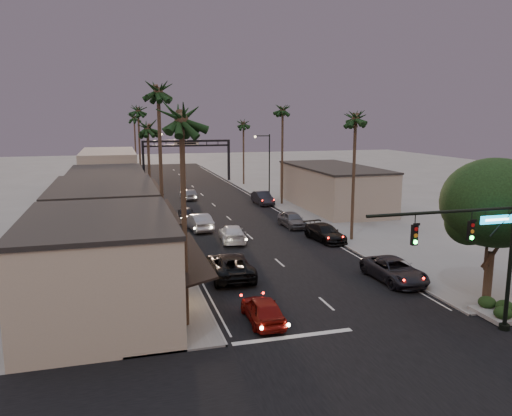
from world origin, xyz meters
TOP-DOWN VIEW (x-y plane):
  - ground at (0.00, 40.00)m, footprint 200.00×200.00m
  - road at (0.00, 45.00)m, footprint 14.00×120.00m
  - cross_street at (0.00, 0.00)m, footprint 80.00×12.00m
  - sidewalk_left at (-9.50, 52.00)m, footprint 5.00×92.00m
  - sidewalk_right at (9.50, 52.00)m, footprint 5.00×92.00m
  - storefront_near at (-13.00, 12.00)m, footprint 8.00×12.00m
  - storefront_mid at (-13.00, 26.00)m, footprint 8.00×14.00m
  - storefront_far at (-13.00, 42.00)m, footprint 8.00×16.00m
  - storefront_dist at (-13.00, 65.00)m, footprint 8.00×20.00m
  - building_right at (14.00, 40.00)m, footprint 8.00×18.00m
  - traffic_signal at (5.69, 4.00)m, footprint 8.51×0.22m
  - corner_tree at (9.48, 7.45)m, footprint 6.20×6.20m
  - planter at (8.60, 5.50)m, footprint 2.20×2.60m
  - arch at (0.00, 70.00)m, footprint 15.20×0.40m
  - streetlight_right at (6.92, 45.00)m, footprint 2.13×0.30m
  - streetlight_left at (-6.92, 58.00)m, footprint 2.13×0.30m
  - palm_la at (-8.60, 9.00)m, footprint 3.20×3.20m
  - palm_lb at (-8.60, 22.00)m, footprint 3.20×3.20m
  - palm_lc at (-8.60, 36.00)m, footprint 3.20×3.20m
  - palm_ld at (-8.60, 55.00)m, footprint 3.20×3.20m
  - palm_ra at (8.60, 24.00)m, footprint 3.20×3.20m
  - palm_rb at (8.60, 44.00)m, footprint 3.20×3.20m
  - palm_rc at (8.60, 64.00)m, footprint 3.20×3.20m
  - palm_far at (-8.30, 78.00)m, footprint 3.20×3.20m
  - oncoming_red at (-4.48, 8.43)m, footprint 1.79×4.35m
  - oncoming_pickup at (-4.50, 16.65)m, footprint 3.07×6.27m
  - oncoming_silver at (-4.19, 32.02)m, footprint 2.37×5.33m
  - oncoming_white at (-2.03, 26.52)m, footprint 2.69×5.42m
  - oncoming_dgrey at (-4.74, 37.52)m, footprint 2.26×4.47m
  - oncoming_grey_far at (-2.54, 50.94)m, footprint 1.98×4.40m
  - curbside_near at (6.20, 12.70)m, footprint 2.80×5.74m
  - curbside_black at (6.20, 24.51)m, footprint 2.80×5.46m
  - curbside_grey at (5.28, 30.80)m, footprint 2.07×4.71m
  - curbside_far at (6.20, 44.69)m, footprint 1.93×5.09m

SIDE VIEW (x-z plane):
  - ground at x=0.00m, z-range 0.00..0.00m
  - planter at x=8.60m, z-range -0.12..0.12m
  - cross_street at x=0.00m, z-range 0.00..0.01m
  - road at x=0.00m, z-range -0.01..0.01m
  - sidewalk_left at x=-9.50m, z-range 0.00..0.12m
  - sidewalk_right at x=9.50m, z-range 0.00..0.12m
  - oncoming_grey_far at x=-2.54m, z-range 0.00..1.40m
  - oncoming_dgrey at x=-4.74m, z-range 0.00..1.46m
  - oncoming_red at x=-4.48m, z-range 0.00..1.47m
  - oncoming_white at x=-2.03m, z-range 0.00..1.51m
  - curbside_black at x=6.20m, z-range 0.00..1.51m
  - curbside_near at x=6.20m, z-range 0.00..1.57m
  - curbside_grey at x=5.28m, z-range 0.00..1.58m
  - curbside_far at x=6.20m, z-range 0.00..1.66m
  - oncoming_silver at x=-4.19m, z-range 0.00..1.70m
  - oncoming_pickup at x=-4.50m, z-range 0.00..1.71m
  - storefront_far at x=-13.00m, z-range 0.00..5.00m
  - building_right at x=14.00m, z-range 0.00..5.00m
  - storefront_near at x=-13.00m, z-range 0.00..5.50m
  - storefront_mid at x=-13.00m, z-range 0.00..5.50m
  - storefront_dist at x=-13.00m, z-range 0.00..6.00m
  - traffic_signal at x=5.69m, z-range 1.18..8.98m
  - streetlight_right at x=6.92m, z-range 0.83..9.83m
  - streetlight_left at x=-6.92m, z-range 0.83..9.83m
  - arch at x=0.00m, z-range 1.90..9.17m
  - corner_tree at x=9.48m, z-range 1.58..10.38m
  - palm_lc at x=-8.60m, z-range 4.37..16.57m
  - palm_rc at x=8.60m, z-range 4.37..16.57m
  - palm_la at x=-8.60m, z-range 4.84..18.04m
  - palm_ra at x=8.60m, z-range 4.84..18.04m
  - palm_far at x=-8.30m, z-range 4.84..18.04m
  - palm_ld at x=-8.60m, z-range 5.32..19.52m
  - palm_rb at x=8.60m, z-range 5.32..19.52m
  - palm_lb at x=-8.60m, z-range 5.79..20.99m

